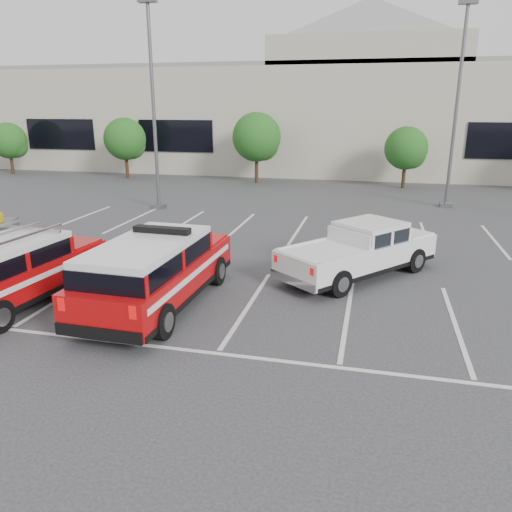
{
  "coord_description": "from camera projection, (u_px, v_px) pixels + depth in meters",
  "views": [
    {
      "loc": [
        3.17,
        -12.41,
        5.36
      ],
      "look_at": [
        -0.1,
        1.3,
        1.05
      ],
      "focal_mm": 35.0,
      "sensor_mm": 36.0,
      "label": 1
    }
  ],
  "objects": [
    {
      "name": "ground",
      "position": [
        249.0,
        306.0,
        13.81
      ],
      "size": [
        120.0,
        120.0,
        0.0
      ],
      "primitive_type": "plane",
      "color": "#2E2E30",
      "rests_on": "ground"
    },
    {
      "name": "tree_far_left",
      "position": [
        10.0,
        142.0,
        39.12
      ],
      "size": [
        2.77,
        2.77,
        3.99
      ],
      "color": "#3F2B19",
      "rests_on": "ground"
    },
    {
      "name": "ladder_suv",
      "position": [
        14.0,
        275.0,
        13.72
      ],
      "size": [
        2.59,
        5.49,
        2.09
      ],
      "rotation": [
        0.0,
        0.0,
        -0.1
      ],
      "color": "#A8080A",
      "rests_on": "ground"
    },
    {
      "name": "stall_markings",
      "position": [
        279.0,
        259.0,
        18.0
      ],
      "size": [
        23.0,
        15.0,
        0.01
      ],
      "primitive_type": "cube",
      "color": "silver",
      "rests_on": "ground"
    },
    {
      "name": "light_pole_left",
      "position": [
        153.0,
        107.0,
        25.24
      ],
      "size": [
        0.9,
        0.6,
        10.24
      ],
      "color": "#59595E",
      "rests_on": "ground"
    },
    {
      "name": "fire_chief_suv",
      "position": [
        156.0,
        276.0,
        13.58
      ],
      "size": [
        2.38,
        6.1,
        2.12
      ],
      "rotation": [
        0.0,
        0.0,
        -0.03
      ],
      "color": "#A8080A",
      "rests_on": "ground"
    },
    {
      "name": "white_pickup",
      "position": [
        360.0,
        255.0,
        16.05
      ],
      "size": [
        5.04,
        5.6,
        1.73
      ],
      "rotation": [
        0.0,
        0.0,
        -0.68
      ],
      "color": "silver",
      "rests_on": "ground"
    },
    {
      "name": "tree_mid_right",
      "position": [
        407.0,
        150.0,
        32.46
      ],
      "size": [
        2.77,
        2.77,
        3.99
      ],
      "color": "#3F2B19",
      "rests_on": "ground"
    },
    {
      "name": "tree_left",
      "position": [
        126.0,
        140.0,
        36.82
      ],
      "size": [
        3.07,
        3.07,
        4.42
      ],
      "color": "#3F2B19",
      "rests_on": "ground"
    },
    {
      "name": "convention_building",
      "position": [
        343.0,
        112.0,
        42.03
      ],
      "size": [
        60.0,
        16.99,
        13.2
      ],
      "color": "#BBB09E",
      "rests_on": "ground"
    },
    {
      "name": "tree_mid_left",
      "position": [
        258.0,
        139.0,
        34.52
      ],
      "size": [
        3.37,
        3.37,
        4.85
      ],
      "color": "#3F2B19",
      "rests_on": "ground"
    },
    {
      "name": "light_pole_mid",
      "position": [
        456.0,
        107.0,
        25.63
      ],
      "size": [
        0.9,
        0.6,
        10.24
      ],
      "color": "#59595E",
      "rests_on": "ground"
    }
  ]
}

